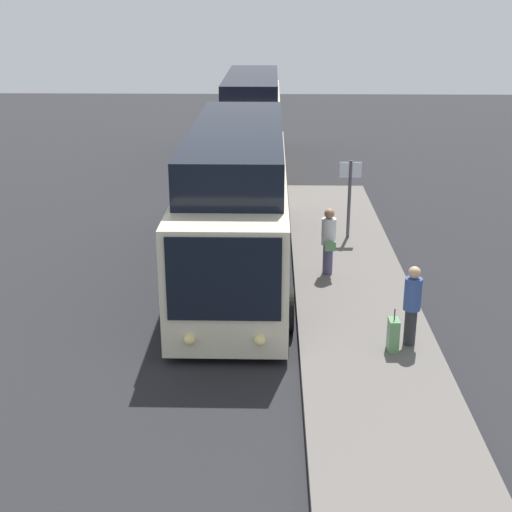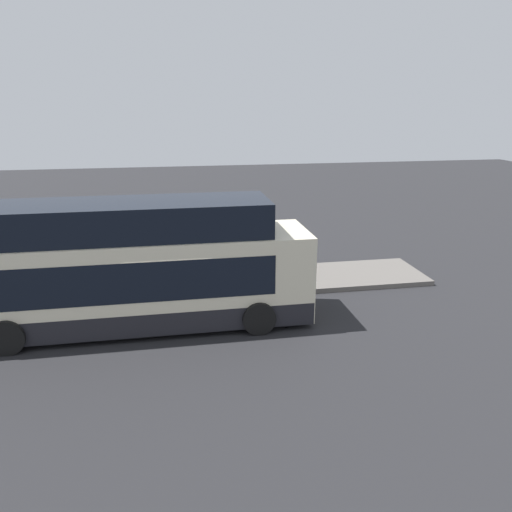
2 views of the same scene
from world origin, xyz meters
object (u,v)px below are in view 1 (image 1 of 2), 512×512
(passenger_waiting, at_px, (412,302))
(sign_post, at_px, (350,189))
(bus_lead, at_px, (237,209))
(bus_second, at_px, (252,124))
(passenger_boarding, at_px, (329,239))
(suitcase, at_px, (393,335))

(passenger_waiting, xyz_separation_m, sign_post, (-7.22, -0.60, 0.55))
(sign_post, bearing_deg, bus_lead, -53.98)
(bus_second, relative_size, sign_post, 4.60)
(bus_second, xyz_separation_m, sign_post, (11.01, 3.28, -0.11))
(passenger_boarding, xyz_separation_m, passenger_waiting, (4.10, 1.45, -0.01))
(bus_lead, relative_size, passenger_waiting, 6.32)
(bus_lead, height_order, sign_post, bus_lead)
(suitcase, height_order, sign_post, sign_post)
(sign_post, bearing_deg, bus_second, -163.42)
(bus_lead, xyz_separation_m, passenger_boarding, (0.73, 2.44, -0.59))
(bus_second, bearing_deg, bus_lead, 0.00)
(passenger_boarding, xyz_separation_m, sign_post, (-3.12, 0.84, 0.53))
(bus_lead, height_order, bus_second, bus_second)
(bus_lead, bearing_deg, sign_post, 126.02)
(bus_lead, distance_m, passenger_boarding, 2.61)
(bus_lead, xyz_separation_m, passenger_waiting, (4.83, 3.88, -0.60))
(suitcase, bearing_deg, bus_lead, -145.92)
(bus_lead, bearing_deg, passenger_boarding, 73.28)
(bus_lead, xyz_separation_m, bus_second, (-13.39, 0.00, 0.06))
(bus_lead, relative_size, sign_post, 4.64)
(bus_second, bearing_deg, sign_post, 16.58)
(bus_lead, height_order, suitcase, bus_lead)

